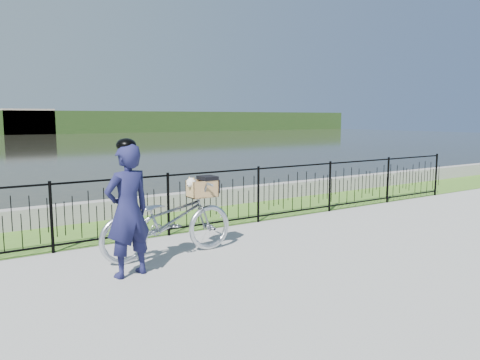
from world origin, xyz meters
TOP-DOWN VIEW (x-y plane):
  - ground at (0.00, 0.00)m, footprint 120.00×120.00m
  - grass_strip at (0.00, 2.60)m, footprint 60.00×2.00m
  - water at (0.00, 33.00)m, footprint 120.00×120.00m
  - quay_wall at (0.00, 3.60)m, footprint 60.00×0.30m
  - fence at (0.00, 1.60)m, footprint 14.00×0.06m
  - far_building_right at (6.00, 58.50)m, footprint 6.00×3.00m
  - bicycle_rig at (-1.54, 0.43)m, footprint 2.16×0.75m
  - cyclist at (-2.37, -0.10)m, footprint 0.72×0.55m

SIDE VIEW (x-z plane):
  - ground at x=0.00m, z-range 0.00..0.00m
  - water at x=0.00m, z-range 0.00..0.00m
  - grass_strip at x=0.00m, z-range 0.00..0.01m
  - quay_wall at x=0.00m, z-range 0.00..0.40m
  - bicycle_rig at x=-1.54m, z-range -0.04..1.19m
  - fence at x=0.00m, z-range 0.00..1.15m
  - cyclist at x=-2.37m, z-range -0.01..1.85m
  - far_building_right at x=6.00m, z-range 0.00..3.20m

